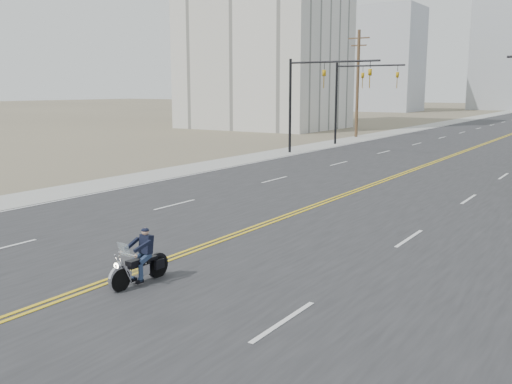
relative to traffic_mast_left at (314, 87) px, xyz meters
name	(u,v)px	position (x,y,z in m)	size (l,w,h in m)	color
sidewalk_left	(430,126)	(-2.52, 38.00, -4.93)	(3.00, 200.00, 0.01)	#A5A5A0
traffic_mast_left	(314,87)	(0.00, 0.00, 0.00)	(7.10, 0.26, 7.00)	black
traffic_mast_far	(355,88)	(-0.33, 8.00, -0.06)	(6.10, 0.26, 7.00)	black
utility_pole_left	(358,82)	(-3.52, 16.00, 0.54)	(2.20, 0.30, 10.50)	brown
apartment_block	(264,3)	(-19.02, 23.00, 10.06)	(18.00, 14.00, 30.00)	silver
haze_bldg_a	(386,60)	(-26.02, 83.00, 6.06)	(14.00, 12.00, 22.00)	#B7BCC6
haze_bldg_f	(350,76)	(-41.02, 98.00, 3.06)	(12.00, 12.00, 16.00)	#ADB2B7
motorcyclist	(139,257)	(9.77, -27.92, -4.24)	(0.77, 1.79, 1.40)	black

